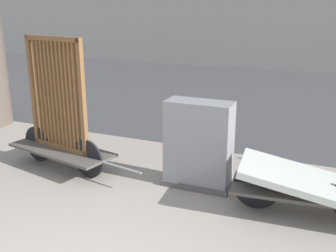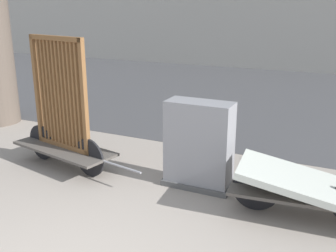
% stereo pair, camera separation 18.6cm
% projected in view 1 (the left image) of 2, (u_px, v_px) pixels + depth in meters
% --- Properties ---
extents(road_strip, '(56.00, 9.67, 0.01)m').
position_uv_depth(road_strip, '(258.00, 95.00, 11.30)').
color(road_strip, '#424244').
rests_on(road_strip, ground_plane).
extents(bike_cart_with_bedframe, '(2.49, 0.99, 2.05)m').
position_uv_depth(bike_cart_with_bedframe, '(60.00, 125.00, 6.01)').
color(bike_cart_with_bedframe, '#4C4742').
rests_on(bike_cart_with_bedframe, ground_plane).
extents(bike_cart_with_mattress, '(2.50, 1.00, 0.65)m').
position_uv_depth(bike_cart_with_mattress, '(307.00, 185.00, 4.73)').
color(bike_cart_with_mattress, '#4C4742').
rests_on(bike_cart_with_mattress, ground_plane).
extents(utility_cabinet, '(0.98, 0.46, 1.24)m').
position_uv_depth(utility_cabinet, '(198.00, 147.00, 5.47)').
color(utility_cabinet, '#4C4C4C').
rests_on(utility_cabinet, ground_plane).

